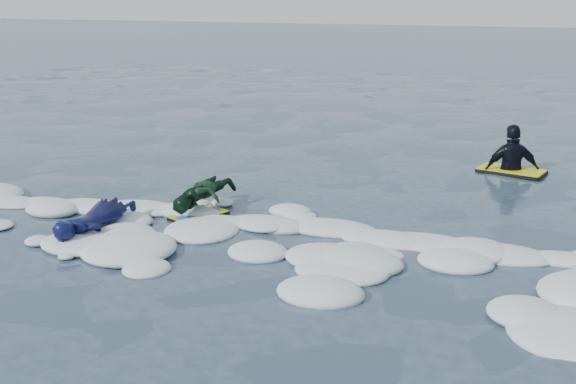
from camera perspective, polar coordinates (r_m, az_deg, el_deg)
name	(u,v)px	position (r m, az deg, el deg)	size (l,w,h in m)	color
ground	(176,259)	(9.19, -8.84, -5.29)	(120.00, 120.00, 0.00)	#1B2A42
foam_band	(211,234)	(10.06, -6.11, -3.31)	(12.00, 3.10, 0.30)	silver
prone_woman_unit	(93,221)	(10.21, -15.12, -2.24)	(0.59, 1.58, 0.41)	black
prone_child_unit	(204,198)	(10.86, -6.68, -0.46)	(0.80, 1.36, 0.50)	black
waiting_rider_unit	(511,172)	(13.85, 17.23, 1.53)	(1.30, 0.92, 1.76)	black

